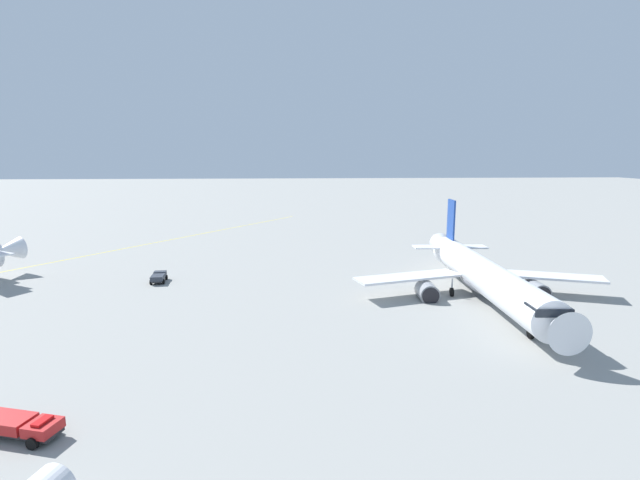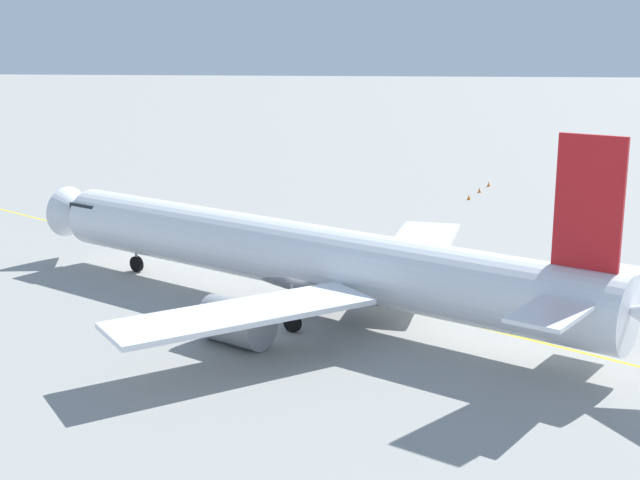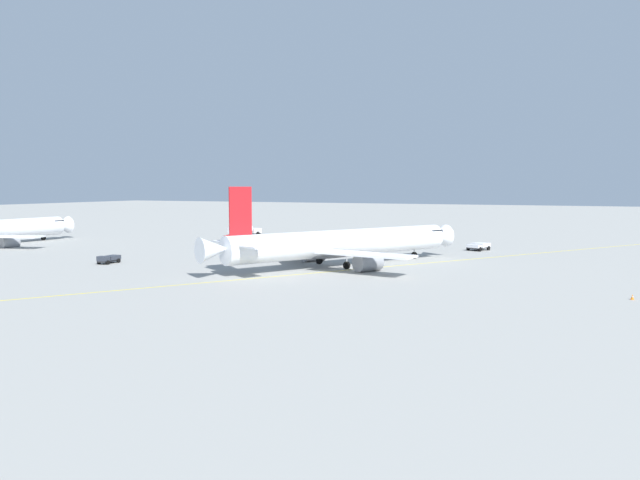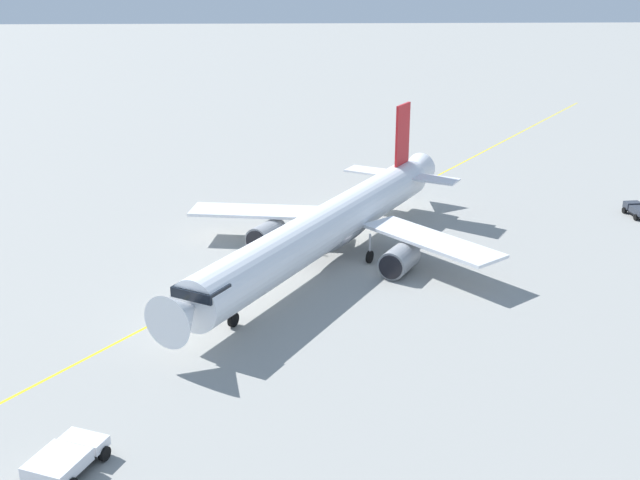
# 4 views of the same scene
# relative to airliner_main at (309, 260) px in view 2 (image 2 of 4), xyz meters

# --- Properties ---
(ground_plane) EXTENTS (600.00, 600.00, 0.00)m
(ground_plane) POSITION_rel_airliner_main_xyz_m (0.87, 0.08, -3.16)
(ground_plane) COLOR gray
(airliner_main) EXTENTS (27.38, 39.88, 11.59)m
(airliner_main) POSITION_rel_airliner_main_xyz_m (0.00, 0.00, 0.00)
(airliner_main) COLOR white
(airliner_main) RESTS_ON ground_plane
(taxiway_centreline) EXTENTS (111.60, 159.76, 0.01)m
(taxiway_centreline) POSITION_rel_airliner_main_xyz_m (-3.59, 2.17, -3.15)
(taxiway_centreline) COLOR yellow
(taxiway_centreline) RESTS_ON ground_plane
(safety_cone_near) EXTENTS (0.36, 0.36, 0.55)m
(safety_cone_near) POSITION_rel_airliner_main_xyz_m (-37.21, 11.71, -2.88)
(safety_cone_near) COLOR orange
(safety_cone_near) RESTS_ON ground_plane
(safety_cone_mid) EXTENTS (0.36, 0.36, 0.55)m
(safety_cone_mid) POSITION_rel_airliner_main_xyz_m (-41.29, 13.06, -2.88)
(safety_cone_mid) COLOR orange
(safety_cone_mid) RESTS_ON ground_plane
(safety_cone_far) EXTENTS (0.36, 0.36, 0.55)m
(safety_cone_far) POSITION_rel_airliner_main_xyz_m (-45.17, 14.34, -2.88)
(safety_cone_far) COLOR orange
(safety_cone_far) RESTS_ON ground_plane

